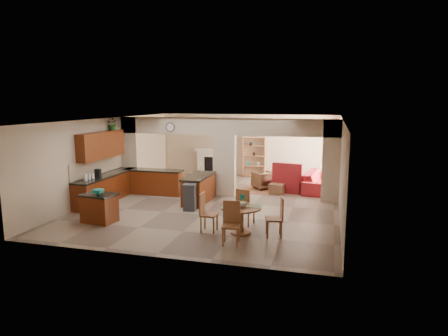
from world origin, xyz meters
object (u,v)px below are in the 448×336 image
(dining_table, at_px, (241,216))
(armchair, at_px, (263,180))
(kitchen_island, at_px, (99,208))
(sofa, at_px, (319,181))

(dining_table, bearing_deg, armchair, 93.42)
(kitchen_island, distance_m, sofa, 8.24)
(kitchen_island, relative_size, sofa, 0.41)
(kitchen_island, height_order, sofa, kitchen_island)
(sofa, bearing_deg, armchair, 103.51)
(kitchen_island, height_order, dining_table, kitchen_island)
(dining_table, xyz_separation_m, armchair, (-0.33, 5.46, -0.14))
(kitchen_island, bearing_deg, dining_table, 7.92)
(dining_table, distance_m, sofa, 6.00)
(kitchen_island, height_order, armchair, kitchen_island)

